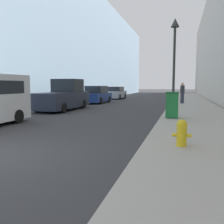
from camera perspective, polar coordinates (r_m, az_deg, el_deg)
sidewalk_right at (r=22.73m, az=17.82°, el=1.64°), size 3.75×60.00×0.16m
building_left_glass at (r=35.05m, az=-12.54°, el=14.05°), size 12.00×60.00×13.28m
fire_hydrant at (r=6.87m, az=15.65°, el=-4.45°), size 0.51×0.39×0.71m
trash_bin at (r=12.57m, az=13.58°, el=1.64°), size 0.60×0.60×1.28m
lamppost at (r=15.65m, az=14.08°, el=13.65°), size 0.50×0.50×5.49m
pickup_truck at (r=18.22m, az=-11.10°, el=3.37°), size 2.11×5.49×2.20m
parked_sedan_near at (r=24.73m, az=-3.52°, el=3.86°), size 1.90×4.77×1.68m
parked_sedan_far at (r=32.00m, az=0.82°, el=4.33°), size 1.96×4.75×1.55m
pedestrian_on_sidewalk at (r=22.72m, az=15.79°, el=4.20°), size 0.37×0.24×1.81m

